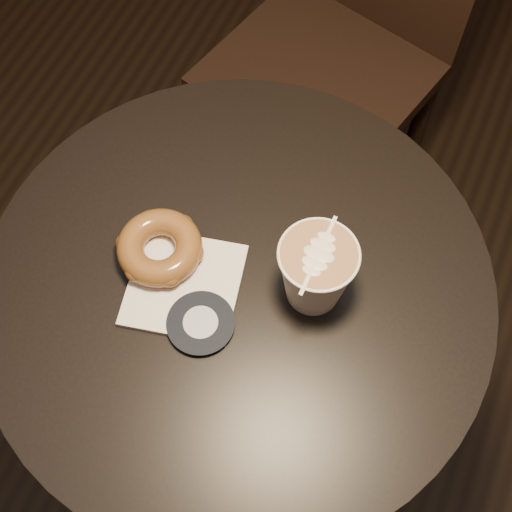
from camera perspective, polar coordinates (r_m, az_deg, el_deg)
name	(u,v)px	position (r m, az deg, el deg)	size (l,w,h in m)	color
cafe_table	(240,333)	(1.15, -1.30, -6.20)	(0.70, 0.70, 0.75)	black
chair	(354,4)	(1.51, 7.89, 19.32)	(0.51, 0.51, 1.05)	black
pastry_bag	(184,285)	(0.96, -5.77, -2.32)	(0.15, 0.15, 0.01)	white
doughnut	(160,247)	(0.96, -7.72, 0.69)	(0.12, 0.12, 0.04)	brown
latte_cup	(316,273)	(0.91, 4.79, -1.40)	(0.10, 0.10, 0.11)	white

